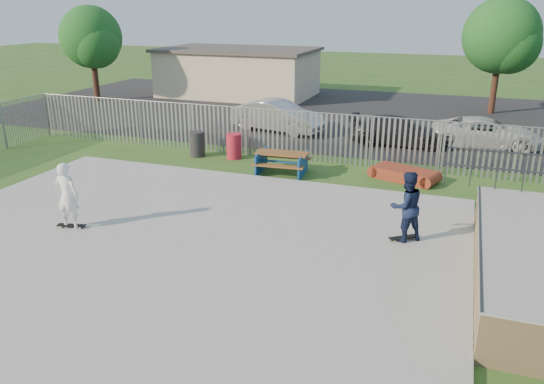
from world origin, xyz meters
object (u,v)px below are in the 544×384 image
(car_dark, at_px, (399,131))
(car_white, at_px, (486,133))
(trash_bin_red, at_px, (234,146))
(tree_left, at_px, (91,37))
(trash_bin_grey, at_px, (197,144))
(skater_navy, at_px, (406,206))
(picnic_table, at_px, (282,163))
(tree_mid, at_px, (501,36))
(skater_white, at_px, (67,196))
(car_silver, at_px, (278,116))
(funbox, at_px, (404,174))

(car_dark, bearing_deg, car_white, -78.78)
(trash_bin_red, height_order, tree_left, tree_left)
(trash_bin_grey, height_order, skater_navy, skater_navy)
(skater_navy, bearing_deg, trash_bin_red, -76.28)
(picnic_table, relative_size, trash_bin_grey, 1.98)
(picnic_table, xyz_separation_m, tree_mid, (7.71, 15.11, 3.94))
(trash_bin_red, bearing_deg, skater_white, -98.22)
(trash_bin_red, bearing_deg, car_white, 28.83)
(car_silver, bearing_deg, trash_bin_grey, 173.82)
(trash_bin_red, height_order, car_white, car_white)
(car_white, height_order, skater_navy, skater_navy)
(car_dark, xyz_separation_m, tree_left, (-20.11, 5.03, 3.37))
(picnic_table, relative_size, car_silver, 0.44)
(funbox, xyz_separation_m, car_white, (2.83, 5.89, 0.46))
(trash_bin_red, distance_m, car_silver, 5.17)
(funbox, height_order, skater_navy, skater_navy)
(car_white, distance_m, skater_white, 17.70)
(car_silver, xyz_separation_m, skater_navy, (7.50, -11.30, 0.30))
(trash_bin_red, height_order, tree_mid, tree_mid)
(trash_bin_grey, relative_size, skater_white, 0.55)
(funbox, distance_m, car_dark, 5.08)
(funbox, height_order, trash_bin_grey, trash_bin_grey)
(car_white, relative_size, skater_navy, 2.48)
(tree_left, xyz_separation_m, skater_white, (12.78, -17.99, -2.94))
(car_dark, relative_size, skater_navy, 2.34)
(funbox, height_order, trash_bin_red, trash_bin_red)
(picnic_table, distance_m, tree_left, 20.09)
(funbox, distance_m, skater_white, 11.45)
(car_dark, distance_m, tree_left, 21.00)
(tree_mid, xyz_separation_m, skater_navy, (-2.64, -19.94, -3.27))
(funbox, xyz_separation_m, skater_navy, (0.64, -5.63, 0.88))
(car_dark, distance_m, skater_navy, 10.73)
(tree_left, distance_m, tree_mid, 24.62)
(picnic_table, bearing_deg, car_silver, 106.31)
(funbox, relative_size, tree_left, 0.38)
(car_dark, height_order, car_white, car_white)
(funbox, distance_m, trash_bin_red, 6.98)
(picnic_table, distance_m, trash_bin_red, 2.84)
(trash_bin_grey, xyz_separation_m, skater_navy, (9.16, -5.90, 0.57))
(funbox, distance_m, tree_left, 23.54)
(trash_bin_grey, bearing_deg, tree_mid, 49.95)
(car_silver, height_order, tree_mid, tree_mid)
(trash_bin_red, relative_size, car_dark, 0.23)
(car_white, xyz_separation_m, skater_white, (-11.01, -13.86, 0.42))
(skater_navy, height_order, skater_white, same)
(funbox, height_order, tree_left, tree_left)
(picnic_table, bearing_deg, trash_bin_red, 148.51)
(trash_bin_red, xyz_separation_m, skater_white, (-1.22, -8.47, 0.58))
(picnic_table, distance_m, car_white, 9.87)
(picnic_table, height_order, skater_navy, skater_navy)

